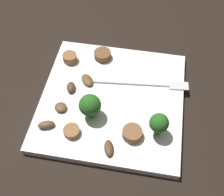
% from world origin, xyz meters
% --- Properties ---
extents(ground_plane, '(1.40, 1.40, 0.00)m').
position_xyz_m(ground_plane, '(0.00, 0.00, 0.00)').
color(ground_plane, black).
extents(plate, '(0.25, 0.25, 0.01)m').
position_xyz_m(plate, '(0.00, 0.00, 0.01)').
color(plate, white).
rests_on(plate, ground_plane).
extents(fork, '(0.18, 0.03, 0.00)m').
position_xyz_m(fork, '(0.06, 0.04, 0.02)').
color(fork, silver).
rests_on(fork, plate).
extents(broccoli_floret_0, '(0.03, 0.03, 0.05)m').
position_xyz_m(broccoli_floret_0, '(0.08, -0.06, 0.05)').
color(broccoli_floret_0, '#296420').
rests_on(broccoli_floret_0, plate).
extents(broccoli_floret_1, '(0.04, 0.04, 0.05)m').
position_xyz_m(broccoli_floret_1, '(-0.03, -0.04, 0.04)').
color(broccoli_floret_1, '#296420').
rests_on(broccoli_floret_1, plate).
extents(sausage_slice_0, '(0.04, 0.04, 0.02)m').
position_xyz_m(sausage_slice_0, '(0.04, -0.07, 0.02)').
color(sausage_slice_0, brown).
rests_on(sausage_slice_0, plate).
extents(sausage_slice_1, '(0.04, 0.04, 0.01)m').
position_xyz_m(sausage_slice_1, '(-0.04, 0.09, 0.02)').
color(sausage_slice_1, brown).
rests_on(sausage_slice_1, plate).
extents(sausage_slice_2, '(0.03, 0.03, 0.02)m').
position_xyz_m(sausage_slice_2, '(-0.10, 0.07, 0.02)').
color(sausage_slice_2, brown).
rests_on(sausage_slice_2, plate).
extents(sausage_slice_3, '(0.03, 0.03, 0.01)m').
position_xyz_m(sausage_slice_3, '(-0.05, -0.08, 0.02)').
color(sausage_slice_3, brown).
rests_on(sausage_slice_3, plate).
extents(mushroom_0, '(0.03, 0.03, 0.01)m').
position_xyz_m(mushroom_0, '(-0.08, -0.04, 0.02)').
color(mushroom_0, brown).
rests_on(mushroom_0, plate).
extents(mushroom_1, '(0.02, 0.03, 0.01)m').
position_xyz_m(mushroom_1, '(-0.08, 0.01, 0.02)').
color(mushroom_1, '#4C331E').
rests_on(mushroom_1, plate).
extents(mushroom_2, '(0.03, 0.04, 0.01)m').
position_xyz_m(mushroom_2, '(-0.05, 0.03, 0.02)').
color(mushroom_2, brown).
rests_on(mushroom_2, plate).
extents(mushroom_3, '(0.03, 0.02, 0.01)m').
position_xyz_m(mushroom_3, '(-0.10, -0.08, 0.02)').
color(mushroom_3, brown).
rests_on(mushroom_3, plate).
extents(mushroom_4, '(0.02, 0.03, 0.01)m').
position_xyz_m(mushroom_4, '(0.01, -0.10, 0.02)').
color(mushroom_4, '#4C331E').
rests_on(mushroom_4, plate).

